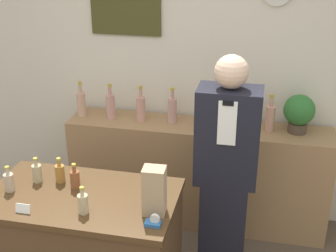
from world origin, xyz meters
TOP-DOWN VIEW (x-y plane):
  - back_wall at (-0.00, 2.00)m, footprint 5.20×0.09m
  - back_shelf at (0.20, 1.74)m, footprint 2.21×0.40m
  - shopkeeper at (0.49, 1.12)m, footprint 0.43×0.27m
  - potted_plant at (0.99, 1.78)m, footprint 0.25×0.25m
  - paper_bag at (0.14, 0.44)m, footprint 0.13×0.11m
  - tape_dispenser at (0.16, 0.32)m, footprint 0.09×0.06m
  - price_card_right at (-0.61, 0.28)m, footprint 0.09×0.02m
  - counter_bottle_0 at (-0.81, 0.48)m, footprint 0.06×0.06m
  - counter_bottle_1 at (-0.69, 0.63)m, footprint 0.06×0.06m
  - counter_bottle_2 at (-0.55, 0.66)m, footprint 0.06×0.06m
  - counter_bottle_3 at (-0.42, 0.60)m, footprint 0.06×0.06m
  - counter_bottle_4 at (-0.27, 0.35)m, footprint 0.06×0.06m
  - shelf_bottle_0 at (-0.83, 1.74)m, footprint 0.08×0.08m
  - shelf_bottle_1 at (-0.56, 1.73)m, footprint 0.08×0.08m
  - shelf_bottle_2 at (-0.29, 1.74)m, footprint 0.08×0.08m
  - shelf_bottle_3 at (-0.03, 1.75)m, footprint 0.08×0.08m
  - shelf_bottle_4 at (0.24, 1.72)m, footprint 0.08×0.08m
  - shelf_bottle_5 at (0.50, 1.73)m, footprint 0.08×0.08m
  - shelf_bottle_6 at (0.77, 1.76)m, footprint 0.08×0.08m

SIDE VIEW (x-z plane):
  - back_shelf at x=0.20m, z-range 0.00..0.93m
  - shopkeeper at x=0.49m, z-range 0.00..1.71m
  - tape_dispenser at x=0.16m, z-range 0.91..0.98m
  - price_card_right at x=-0.61m, z-range 0.92..0.98m
  - counter_bottle_0 at x=-0.81m, z-range 0.90..1.07m
  - counter_bottle_1 at x=-0.69m, z-range 0.90..1.07m
  - counter_bottle_2 at x=-0.55m, z-range 0.90..1.07m
  - counter_bottle_3 at x=-0.42m, z-range 0.90..1.07m
  - counter_bottle_4 at x=-0.27m, z-range 0.90..1.07m
  - shelf_bottle_0 at x=-0.83m, z-range 0.89..1.20m
  - shelf_bottle_1 at x=-0.56m, z-range 0.89..1.20m
  - shelf_bottle_2 at x=-0.29m, z-range 0.89..1.20m
  - shelf_bottle_3 at x=-0.03m, z-range 0.89..1.20m
  - shelf_bottle_4 at x=0.24m, z-range 0.89..1.20m
  - shelf_bottle_5 at x=0.50m, z-range 0.89..1.20m
  - shelf_bottle_6 at x=0.77m, z-range 0.89..1.20m
  - paper_bag at x=0.14m, z-range 0.92..1.22m
  - potted_plant at x=0.99m, z-range 0.94..1.26m
  - back_wall at x=0.00m, z-range 0.01..2.71m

